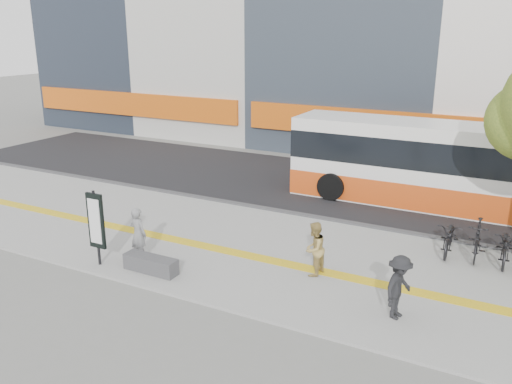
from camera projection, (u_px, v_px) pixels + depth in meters
The scene contains 11 objects.
ground at pixel (254, 276), 14.60m from camera, with size 120.00×120.00×0.00m, color slate.
sidewalk at pixel (278, 255), 15.86m from camera, with size 40.00×7.00×0.08m, color slate.
tactile_strip at pixel (270, 260), 15.42m from camera, with size 40.00×0.45×0.01m, color yellow.
street at pixel (355, 190), 22.20m from camera, with size 40.00×8.00×0.06m, color black.
curb at pixel (320, 219), 18.81m from camera, with size 40.00×0.25×0.14m, color #3E3F41.
bench at pixel (151, 264), 14.65m from camera, with size 1.60×0.45×0.45m, color #3E3F41.
signboard at pixel (96, 222), 14.79m from camera, with size 0.55×0.10×2.20m.
bus at pixel (448, 169), 19.72m from camera, with size 11.70×2.77×3.11m.
seated_woman at pixel (138, 234), 15.25m from camera, with size 0.58×0.38×1.59m, color black.
pedestrian_tan at pixel (314, 249), 14.33m from camera, with size 0.73×0.57×1.51m, color #A78D4B.
pedestrian_dark at pixel (399, 287), 12.18m from camera, with size 1.00×0.57×1.54m, color black.
Camera 1 is at (6.20, -11.71, 6.55)m, focal length 37.29 mm.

